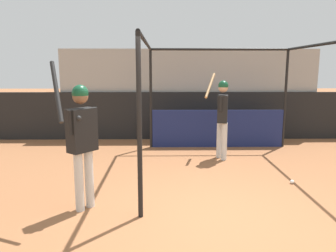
# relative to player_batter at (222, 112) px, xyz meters

# --- Properties ---
(ground_plane) EXTENTS (60.00, 60.00, 0.00)m
(ground_plane) POSITION_rel_player_batter_xyz_m (-0.58, -3.13, -1.11)
(ground_plane) COLOR #935B38
(outfield_wall) EXTENTS (24.00, 0.12, 1.40)m
(outfield_wall) POSITION_rel_player_batter_xyz_m (-0.58, 2.20, -0.41)
(outfield_wall) COLOR black
(outfield_wall) RESTS_ON ground
(bleacher_section) EXTENTS (7.60, 2.40, 2.68)m
(bleacher_section) POSITION_rel_player_batter_xyz_m (-0.58, 3.46, 0.23)
(bleacher_section) COLOR #9E9E99
(bleacher_section) RESTS_ON ground
(batting_cage) EXTENTS (3.62, 4.27, 2.60)m
(batting_cage) POSITION_rel_player_batter_xyz_m (0.10, 0.29, 0.07)
(batting_cage) COLOR black
(batting_cage) RESTS_ON ground
(player_batter) EXTENTS (0.58, 0.94, 1.98)m
(player_batter) POSITION_rel_player_batter_xyz_m (0.00, 0.00, 0.00)
(player_batter) COLOR silver
(player_batter) RESTS_ON ground
(player_waiting) EXTENTS (0.62, 0.79, 2.19)m
(player_waiting) POSITION_rel_player_batter_xyz_m (-2.54, -2.75, 0.03)
(player_waiting) COLOR silver
(player_waiting) RESTS_ON ground
(baseball) EXTENTS (0.07, 0.07, 0.07)m
(baseball) POSITION_rel_player_batter_xyz_m (1.01, -1.72, -1.07)
(baseball) COLOR white
(baseball) RESTS_ON ground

